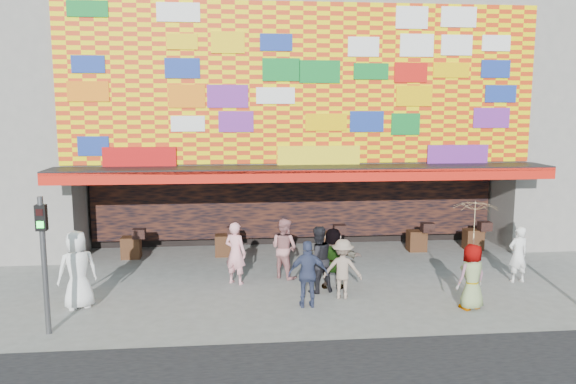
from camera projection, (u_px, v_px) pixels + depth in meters
name	position (u px, v px, depth m)	size (l,w,h in m)	color
ground	(322.00, 300.00, 14.20)	(90.00, 90.00, 0.00)	slate
shop_building	(289.00, 97.00, 21.46)	(15.20, 9.40, 10.00)	gray
signal_left	(43.00, 250.00, 11.84)	(0.22, 0.20, 3.00)	#59595B
ped_a	(78.00, 270.00, 13.52)	(0.94, 0.61, 1.92)	white
ped_b	(235.00, 253.00, 15.43)	(0.63, 0.41, 1.73)	pink
ped_c	(317.00, 259.00, 14.72)	(0.86, 0.67, 1.77)	black
ped_d	(343.00, 269.00, 14.28)	(0.99, 0.57, 1.53)	gray
ped_e	(308.00, 274.00, 13.62)	(0.97, 0.40, 1.65)	#363E5F
ped_f	(333.00, 258.00, 15.07)	(1.54, 0.49, 1.66)	gray
ped_g	(472.00, 277.00, 13.49)	(0.78, 0.51, 1.60)	gray
ped_h	(518.00, 254.00, 15.59)	(0.58, 0.38, 1.58)	white
ped_i	(284.00, 248.00, 16.00)	(0.84, 0.65, 1.72)	tan
parasol	(475.00, 221.00, 13.29)	(1.33, 1.34, 1.91)	#FBD39E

